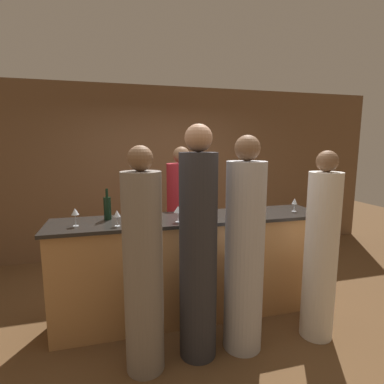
{
  "coord_description": "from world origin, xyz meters",
  "views": [
    {
      "loc": [
        -0.8,
        -2.97,
        1.85
      ],
      "look_at": [
        0.02,
        0.1,
        1.35
      ],
      "focal_mm": 28.0,
      "sensor_mm": 36.0,
      "label": 1
    }
  ],
  "objects_px": {
    "guest_3": "(143,270)",
    "ice_bucket": "(205,206)",
    "guest_1": "(244,253)",
    "bartender": "(182,223)",
    "guest_0": "(321,253)",
    "guest_2": "(198,252)",
    "wine_bottle_0": "(107,208)"
  },
  "relations": [
    {
      "from": "guest_2",
      "to": "ice_bucket",
      "type": "distance_m",
      "value": 0.75
    },
    {
      "from": "guest_1",
      "to": "ice_bucket",
      "type": "bearing_deg",
      "value": 103.31
    },
    {
      "from": "ice_bucket",
      "to": "bartender",
      "type": "bearing_deg",
      "value": 97.66
    },
    {
      "from": "guest_2",
      "to": "guest_3",
      "type": "height_order",
      "value": "guest_2"
    },
    {
      "from": "guest_0",
      "to": "bartender",
      "type": "bearing_deg",
      "value": 125.93
    },
    {
      "from": "guest_2",
      "to": "guest_0",
      "type": "bearing_deg",
      "value": -2.0
    },
    {
      "from": "wine_bottle_0",
      "to": "guest_3",
      "type": "bearing_deg",
      "value": -71.48
    },
    {
      "from": "bartender",
      "to": "wine_bottle_0",
      "type": "xyz_separation_m",
      "value": [
        -0.91,
        -0.61,
        0.38
      ]
    },
    {
      "from": "guest_0",
      "to": "guest_1",
      "type": "distance_m",
      "value": 0.77
    },
    {
      "from": "guest_1",
      "to": "guest_2",
      "type": "height_order",
      "value": "guest_2"
    },
    {
      "from": "guest_0",
      "to": "guest_1",
      "type": "height_order",
      "value": "guest_1"
    },
    {
      "from": "guest_3",
      "to": "ice_bucket",
      "type": "xyz_separation_m",
      "value": [
        0.74,
        0.71,
        0.34
      ]
    },
    {
      "from": "guest_1",
      "to": "guest_3",
      "type": "height_order",
      "value": "guest_1"
    },
    {
      "from": "bartender",
      "to": "ice_bucket",
      "type": "bearing_deg",
      "value": 97.66
    },
    {
      "from": "wine_bottle_0",
      "to": "ice_bucket",
      "type": "height_order",
      "value": "wine_bottle_0"
    },
    {
      "from": "guest_1",
      "to": "guest_3",
      "type": "relative_size",
      "value": 1.05
    },
    {
      "from": "guest_0",
      "to": "guest_3",
      "type": "distance_m",
      "value": 1.66
    },
    {
      "from": "guest_3",
      "to": "wine_bottle_0",
      "type": "relative_size",
      "value": 5.82
    },
    {
      "from": "guest_2",
      "to": "ice_bucket",
      "type": "xyz_separation_m",
      "value": [
        0.27,
        0.66,
        0.25
      ]
    },
    {
      "from": "guest_3",
      "to": "guest_2",
      "type": "bearing_deg",
      "value": 6.36
    },
    {
      "from": "guest_3",
      "to": "ice_bucket",
      "type": "height_order",
      "value": "guest_3"
    },
    {
      "from": "guest_1",
      "to": "ice_bucket",
      "type": "relative_size",
      "value": 9.13
    },
    {
      "from": "guest_0",
      "to": "wine_bottle_0",
      "type": "relative_size",
      "value": 5.67
    },
    {
      "from": "bartender",
      "to": "guest_1",
      "type": "height_order",
      "value": "guest_1"
    },
    {
      "from": "bartender",
      "to": "guest_3",
      "type": "distance_m",
      "value": 1.56
    },
    {
      "from": "bartender",
      "to": "guest_0",
      "type": "bearing_deg",
      "value": 125.93
    },
    {
      "from": "guest_2",
      "to": "wine_bottle_0",
      "type": "xyz_separation_m",
      "value": [
        -0.74,
        0.76,
        0.27
      ]
    },
    {
      "from": "bartender",
      "to": "wine_bottle_0",
      "type": "relative_size",
      "value": 5.76
    },
    {
      "from": "guest_0",
      "to": "wine_bottle_0",
      "type": "height_order",
      "value": "guest_0"
    },
    {
      "from": "guest_3",
      "to": "ice_bucket",
      "type": "bearing_deg",
      "value": 43.95
    },
    {
      "from": "guest_0",
      "to": "ice_bucket",
      "type": "relative_size",
      "value": 8.51
    },
    {
      "from": "bartender",
      "to": "guest_0",
      "type": "distance_m",
      "value": 1.74
    }
  ]
}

